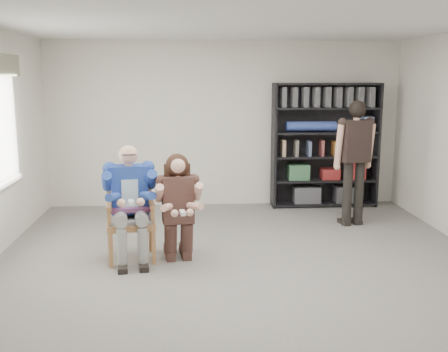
{
  "coord_description": "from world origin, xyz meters",
  "views": [
    {
      "loc": [
        -0.6,
        -5.43,
        2.19
      ],
      "look_at": [
        -0.2,
        0.6,
        1.05
      ],
      "focal_mm": 42.0,
      "sensor_mm": 36.0,
      "label": 1
    }
  ],
  "objects_px": {
    "bookshelf": "(325,145)",
    "armchair": "(131,216)",
    "kneeling_woman": "(178,209)",
    "standing_man": "(355,164)",
    "seated_man": "(130,203)"
  },
  "relations": [
    {
      "from": "bookshelf",
      "to": "armchair",
      "type": "bearing_deg",
      "value": -140.04
    },
    {
      "from": "kneeling_woman",
      "to": "standing_man",
      "type": "xyz_separation_m",
      "value": [
        2.57,
        1.43,
        0.28
      ]
    },
    {
      "from": "armchair",
      "to": "standing_man",
      "type": "relative_size",
      "value": 0.59
    },
    {
      "from": "armchair",
      "to": "bookshelf",
      "type": "height_order",
      "value": "bookshelf"
    },
    {
      "from": "armchair",
      "to": "bookshelf",
      "type": "relative_size",
      "value": 0.52
    },
    {
      "from": "armchair",
      "to": "seated_man",
      "type": "xyz_separation_m",
      "value": [
        0.0,
        0.0,
        0.16
      ]
    },
    {
      "from": "kneeling_woman",
      "to": "standing_man",
      "type": "bearing_deg",
      "value": 20.88
    },
    {
      "from": "seated_man",
      "to": "kneeling_woman",
      "type": "bearing_deg",
      "value": -19.86
    },
    {
      "from": "armchair",
      "to": "seated_man",
      "type": "relative_size",
      "value": 0.77
    },
    {
      "from": "armchair",
      "to": "kneeling_woman",
      "type": "xyz_separation_m",
      "value": [
        0.58,
        -0.12,
        0.1
      ]
    },
    {
      "from": "bookshelf",
      "to": "seated_man",
      "type": "bearing_deg",
      "value": -140.04
    },
    {
      "from": "bookshelf",
      "to": "standing_man",
      "type": "bearing_deg",
      "value": -83.92
    },
    {
      "from": "seated_man",
      "to": "armchair",
      "type": "bearing_deg",
      "value": 0.0
    },
    {
      "from": "seated_man",
      "to": "standing_man",
      "type": "distance_m",
      "value": 3.42
    },
    {
      "from": "armchair",
      "to": "standing_man",
      "type": "bearing_deg",
      "value": 14.38
    }
  ]
}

